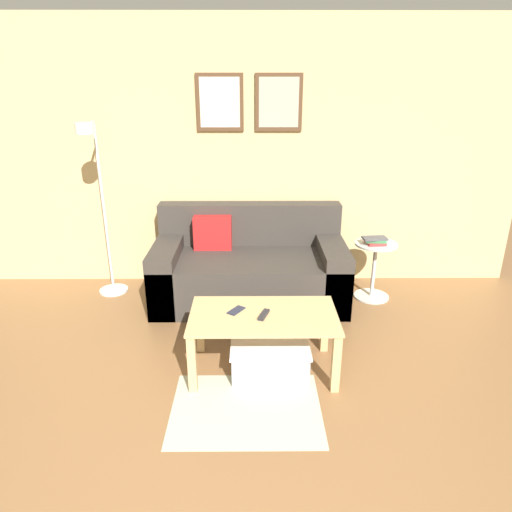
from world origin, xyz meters
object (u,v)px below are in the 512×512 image
at_px(couch, 249,269).
at_px(cell_phone, 236,310).
at_px(floor_lamp, 99,203).
at_px(coffee_table, 263,324).
at_px(remote_control, 264,315).
at_px(side_table, 374,265).
at_px(storage_bin, 270,359).
at_px(book_stack, 375,240).

bearing_deg(couch, cell_phone, -94.22).
height_order(couch, floor_lamp, floor_lamp).
relative_size(coffee_table, cell_phone, 7.39).
bearing_deg(remote_control, couch, 114.84).
height_order(side_table, remote_control, side_table).
distance_m(side_table, remote_control, 1.63).
bearing_deg(coffee_table, storage_bin, -42.43).
xyz_separation_m(storage_bin, remote_control, (-0.05, 0.02, 0.34)).
relative_size(couch, cell_phone, 12.68).
xyz_separation_m(couch, floor_lamp, (-1.36, 0.04, 0.63)).
height_order(remote_control, cell_phone, remote_control).
bearing_deg(cell_phone, couch, 119.94).
bearing_deg(book_stack, storage_bin, -129.95).
height_order(storage_bin, floor_lamp, floor_lamp).
height_order(floor_lamp, side_table, floor_lamp).
height_order(coffee_table, side_table, side_table).
bearing_deg(coffee_table, remote_control, -86.47).
relative_size(floor_lamp, side_table, 2.96).
bearing_deg(side_table, coffee_table, -132.37).
relative_size(couch, book_stack, 7.66).
distance_m(coffee_table, floor_lamp, 2.00).
height_order(storage_bin, cell_phone, cell_phone).
distance_m(couch, floor_lamp, 1.50).
bearing_deg(book_stack, side_table, 42.50).
bearing_deg(couch, remote_control, -84.84).
bearing_deg(book_stack, remote_control, -131.66).
distance_m(floor_lamp, cell_phone, 1.81).
bearing_deg(floor_lamp, side_table, -1.06).
distance_m(couch, remote_control, 1.23).
height_order(couch, remote_control, couch).
bearing_deg(floor_lamp, book_stack, -1.50).
xyz_separation_m(couch, storage_bin, (0.16, -1.24, -0.19)).
bearing_deg(side_table, couch, 179.72).
distance_m(storage_bin, cell_phone, 0.43).
bearing_deg(side_table, storage_bin, -130.08).
xyz_separation_m(floor_lamp, remote_control, (1.47, -1.26, -0.47)).
bearing_deg(couch, book_stack, -1.21).
distance_m(couch, coffee_table, 1.20).
distance_m(storage_bin, remote_control, 0.35).
xyz_separation_m(storage_bin, floor_lamp, (-1.52, 1.28, 0.82)).
xyz_separation_m(remote_control, cell_phone, (-0.19, 0.07, -0.01)).
relative_size(side_table, remote_control, 3.71).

